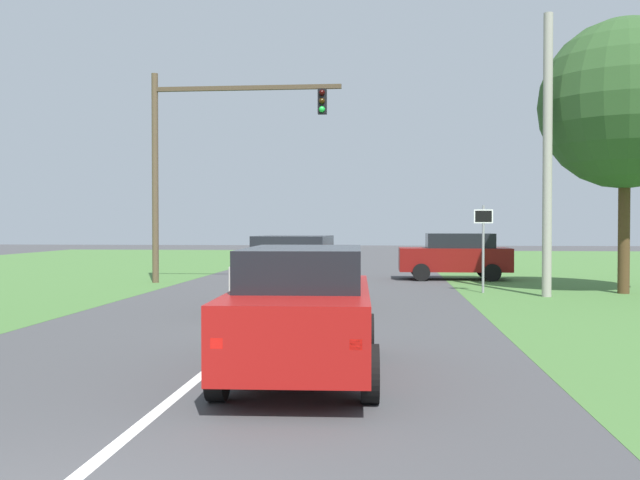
% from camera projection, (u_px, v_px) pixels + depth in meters
% --- Properties ---
extents(ground_plane, '(120.00, 120.00, 0.00)m').
position_uv_depth(ground_plane, '(268.00, 322.00, 16.11)').
color(ground_plane, '#424244').
extents(red_suv_near, '(2.24, 4.93, 1.84)m').
position_uv_depth(red_suv_near, '(303.00, 308.00, 10.35)').
color(red_suv_near, '#9E1411').
rests_on(red_suv_near, ground_plane).
extents(pickup_truck_lead, '(2.50, 5.63, 1.90)m').
position_uv_depth(pickup_truck_lead, '(295.00, 272.00, 18.46)').
color(pickup_truck_lead, '#B7B2A8').
rests_on(pickup_truck_lead, ground_plane).
extents(traffic_light, '(7.11, 0.40, 7.83)m').
position_uv_depth(traffic_light, '(202.00, 145.00, 26.68)').
color(traffic_light, brown).
rests_on(traffic_light, ground_plane).
extents(keep_moving_sign, '(0.60, 0.09, 2.79)m').
position_uv_depth(keep_moving_sign, '(483.00, 237.00, 22.89)').
color(keep_moving_sign, gray).
rests_on(keep_moving_sign, ground_plane).
extents(oak_tree_right, '(5.34, 5.34, 8.65)m').
position_uv_depth(oak_tree_right, '(625.00, 104.00, 22.58)').
color(oak_tree_right, '#4C351E').
rests_on(oak_tree_right, ground_plane).
extents(crossing_suv_far, '(4.36, 2.13, 1.84)m').
position_uv_depth(crossing_suv_far, '(455.00, 255.00, 28.53)').
color(crossing_suv_far, maroon).
rests_on(crossing_suv_far, ground_plane).
extents(utility_pole_right, '(0.28, 0.28, 8.52)m').
position_uv_depth(utility_pole_right, '(547.00, 155.00, 21.58)').
color(utility_pole_right, '#9E998E').
rests_on(utility_pole_right, ground_plane).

